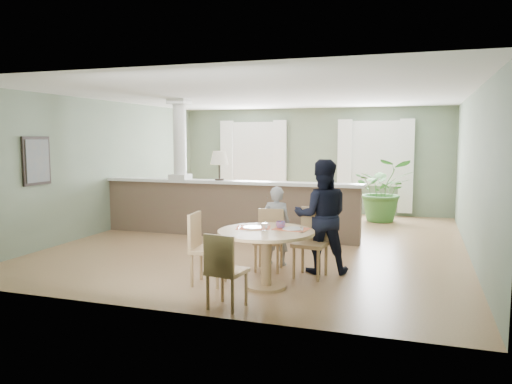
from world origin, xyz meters
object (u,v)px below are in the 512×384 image
(dining_table, at_px, (267,242))
(chair_far_boy, at_px, (270,236))
(chair_far_man, at_px, (312,239))
(chair_near, at_px, (224,268))
(chair_side, at_px, (203,245))
(man_person, at_px, (322,216))
(sofa, at_px, (238,206))
(child_person, at_px, (276,226))
(houseplant, at_px, (383,190))

(dining_table, distance_m, chair_far_boy, 0.94)
(chair_far_man, xyz_separation_m, chair_near, (-0.65, -1.69, -0.05))
(chair_side, xyz_separation_m, man_person, (1.37, 1.07, 0.29))
(sofa, bearing_deg, man_person, -48.95)
(chair_far_man, height_order, chair_near, chair_far_man)
(chair_near, bearing_deg, child_person, -81.63)
(chair_far_boy, distance_m, chair_far_man, 0.69)
(dining_table, xyz_separation_m, chair_near, (-0.21, -0.94, -0.12))
(chair_near, height_order, child_person, child_person)
(dining_table, distance_m, chair_side, 0.86)
(dining_table, relative_size, man_person, 0.76)
(chair_side, relative_size, child_person, 0.79)
(child_person, relative_size, man_person, 0.74)
(chair_near, bearing_deg, sofa, -62.77)
(chair_side, height_order, man_person, man_person)
(man_person, bearing_deg, chair_far_boy, -8.89)
(chair_far_man, xyz_separation_m, man_person, (0.09, 0.22, 0.29))
(chair_near, distance_m, child_person, 2.13)
(chair_far_boy, xyz_separation_m, chair_far_man, (0.67, -0.15, 0.04))
(houseplant, relative_size, chair_near, 1.67)
(dining_table, distance_m, chair_near, 0.97)
(chair_side, xyz_separation_m, child_person, (0.64, 1.28, 0.08))
(chair_far_man, distance_m, chair_side, 1.54)
(sofa, distance_m, chair_near, 5.75)
(chair_far_man, bearing_deg, chair_far_boy, 174.21)
(chair_far_boy, relative_size, chair_near, 1.01)
(dining_table, relative_size, chair_near, 1.42)
(sofa, xyz_separation_m, chair_far_boy, (1.83, -3.60, 0.09))
(child_person, bearing_deg, chair_side, 61.46)
(chair_near, height_order, man_person, man_person)
(sofa, relative_size, houseplant, 1.88)
(sofa, xyz_separation_m, chair_near, (1.85, -5.44, 0.08))
(chair_side, distance_m, child_person, 1.43)
(sofa, xyz_separation_m, houseplant, (3.10, 1.30, 0.33))
(houseplant, bearing_deg, chair_side, -107.79)
(sofa, height_order, houseplant, houseplant)
(houseplant, xyz_separation_m, man_person, (-0.52, -4.82, 0.09))
(chair_far_boy, relative_size, child_person, 0.73)
(chair_far_boy, xyz_separation_m, chair_near, (0.02, -1.85, -0.01))
(houseplant, bearing_deg, chair_far_man, -96.83)
(houseplant, relative_size, man_person, 0.89)
(dining_table, xyz_separation_m, chair_far_man, (0.44, 0.75, -0.07))
(houseplant, height_order, dining_table, houseplant)
(chair_near, relative_size, child_person, 0.72)
(dining_table, xyz_separation_m, man_person, (0.53, 0.97, 0.22))
(sofa, relative_size, chair_side, 2.90)
(houseplant, distance_m, chair_far_boy, 5.07)
(houseplant, relative_size, chair_far_man, 1.53)
(chair_far_man, height_order, chair_side, chair_far_man)
(dining_table, bearing_deg, chair_far_boy, 104.49)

